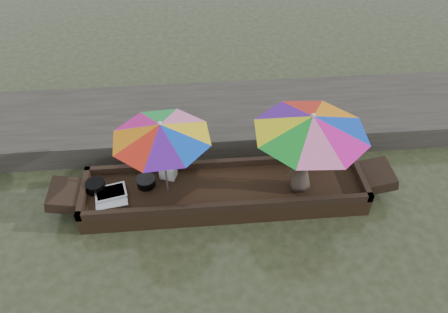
{
  "coord_description": "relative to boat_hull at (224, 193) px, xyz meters",
  "views": [
    {
      "loc": [
        -0.49,
        -5.52,
        6.05
      ],
      "look_at": [
        0.0,
        0.1,
        1.0
      ],
      "focal_mm": 35.0,
      "sensor_mm": 36.0,
      "label": 1
    }
  ],
  "objects": [
    {
      "name": "umbrella_bow",
      "position": [
        -1.02,
        0.0,
        0.95
      ],
      "size": [
        2.1,
        2.1,
        1.55
      ],
      "primitive_type": null,
      "rotation": [
        0.0,
        0.0,
        -0.31
      ],
      "color": "yellow",
      "rests_on": "boat_hull"
    },
    {
      "name": "tray_crayfish",
      "position": [
        -2.03,
        -0.03,
        0.22
      ],
      "size": [
        0.62,
        0.49,
        0.09
      ],
      "primitive_type": "cube",
      "rotation": [
        0.0,
        0.0,
        0.23
      ],
      "color": "silver",
      "rests_on": "boat_hull"
    },
    {
      "name": "charcoal_grill",
      "position": [
        -1.41,
        0.16,
        0.25
      ],
      "size": [
        0.33,
        0.33,
        0.16
      ],
      "primitive_type": "cylinder",
      "color": "black",
      "rests_on": "boat_hull"
    },
    {
      "name": "supply_bag",
      "position": [
        -1.01,
        0.36,
        0.3
      ],
      "size": [
        0.34,
        0.3,
        0.26
      ],
      "primitive_type": "cube",
      "rotation": [
        0.0,
        0.0,
        -0.33
      ],
      "color": "silver",
      "rests_on": "boat_hull"
    },
    {
      "name": "cooking_pot",
      "position": [
        -2.31,
        0.12,
        0.26
      ],
      "size": [
        0.34,
        0.34,
        0.18
      ],
      "primitive_type": "cylinder",
      "color": "black",
      "rests_on": "boat_hull"
    },
    {
      "name": "tray_scallop",
      "position": [
        -2.0,
        -0.2,
        0.21
      ],
      "size": [
        0.6,
        0.46,
        0.06
      ],
      "primitive_type": "cube",
      "rotation": [
        0.0,
        0.0,
        0.16
      ],
      "color": "silver",
      "rests_on": "boat_hull"
    },
    {
      "name": "boat_hull",
      "position": [
        0.0,
        0.0,
        0.0
      ],
      "size": [
        5.12,
        1.2,
        0.35
      ],
      "primitive_type": "cube",
      "color": "black",
      "rests_on": "water"
    },
    {
      "name": "dock",
      "position": [
        0.0,
        2.2,
        0.08
      ],
      "size": [
        22.0,
        2.2,
        0.5
      ],
      "primitive_type": "cube",
      "color": "#2D2B26",
      "rests_on": "ground"
    },
    {
      "name": "umbrella_stern",
      "position": [
        1.44,
        0.0,
        0.95
      ],
      "size": [
        2.51,
        2.51,
        1.55
      ],
      "primitive_type": null,
      "rotation": [
        0.0,
        0.0,
        0.33
      ],
      "color": "orange",
      "rests_on": "boat_hull"
    },
    {
      "name": "water",
      "position": [
        0.0,
        0.0,
        -0.17
      ],
      "size": [
        80.0,
        80.0,
        0.0
      ],
      "primitive_type": "plane",
      "color": "#28321A",
      "rests_on": "ground"
    },
    {
      "name": "vendor",
      "position": [
        1.34,
        -0.16,
        0.68
      ],
      "size": [
        0.56,
        0.44,
        1.01
      ],
      "primitive_type": "imported",
      "rotation": [
        0.0,
        0.0,
        3.41
      ],
      "color": "#3E352B",
      "rests_on": "boat_hull"
    }
  ]
}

